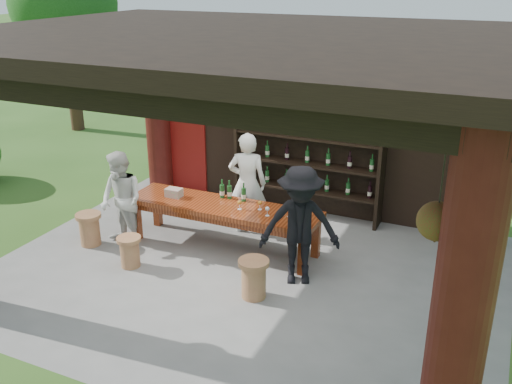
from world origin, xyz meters
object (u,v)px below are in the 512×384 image
at_px(stool_near_right, 254,278).
at_px(guest_man, 300,226).
at_px(stool_near_left, 130,251).
at_px(wine_shelf, 307,152).
at_px(napkin_basket, 174,193).
at_px(host, 247,183).
at_px(stool_far_left, 90,228).
at_px(guest_woman, 122,200).
at_px(tasting_table, 223,212).

xyz_separation_m(stool_near_right, guest_man, (0.41, 0.66, 0.58)).
bearing_deg(stool_near_left, wine_shelf, 59.88).
relative_size(guest_man, napkin_basket, 6.77).
bearing_deg(napkin_basket, host, 37.51).
height_order(stool_far_left, guest_woman, guest_woman).
relative_size(stool_far_left, napkin_basket, 2.10).
xyz_separation_m(wine_shelf, host, (-0.66, -1.12, -0.33)).
xyz_separation_m(tasting_table, guest_man, (1.48, -0.51, 0.25)).
height_order(stool_near_right, stool_far_left, stool_near_right).
relative_size(guest_woman, napkin_basket, 6.11).
bearing_deg(stool_far_left, napkin_basket, 34.82).
bearing_deg(guest_man, stool_far_left, 162.29).
bearing_deg(wine_shelf, guest_man, -72.49).
relative_size(stool_far_left, host, 0.31).
distance_m(wine_shelf, stool_near_left, 3.60).
height_order(stool_near_left, napkin_basket, napkin_basket).
distance_m(host, guest_woman, 2.08).
xyz_separation_m(stool_near_left, guest_woman, (-0.51, 0.55, 0.54)).
height_order(stool_far_left, guest_man, guest_man).
height_order(stool_near_left, host, host).
relative_size(tasting_table, guest_man, 1.81).
distance_m(wine_shelf, stool_far_left, 3.96).
xyz_separation_m(tasting_table, stool_far_left, (-2.04, -0.82, -0.34)).
bearing_deg(host, napkin_basket, 20.92).
relative_size(host, napkin_basket, 6.76).
relative_size(wine_shelf, stool_near_left, 5.63).
xyz_separation_m(guest_woman, guest_man, (3.00, 0.10, 0.09)).
xyz_separation_m(stool_near_left, guest_man, (2.49, 0.65, 0.62)).
bearing_deg(guest_woman, stool_near_right, 6.61).
xyz_separation_m(wine_shelf, napkin_basket, (-1.64, -1.87, -0.39)).
distance_m(stool_near_left, napkin_basket, 1.27).
distance_m(stool_near_right, guest_woman, 2.69).
xyz_separation_m(host, guest_woman, (-1.59, -1.34, -0.08)).
bearing_deg(wine_shelf, stool_near_right, -83.67).
distance_m(tasting_table, guest_man, 1.59).
distance_m(wine_shelf, host, 1.34).
xyz_separation_m(wine_shelf, tasting_table, (-0.74, -1.85, -0.58)).
height_order(tasting_table, stool_near_left, tasting_table).
bearing_deg(guest_man, tasting_table, 138.41).
bearing_deg(stool_near_left, stool_near_right, -0.35).
height_order(wine_shelf, stool_far_left, wine_shelf).
height_order(host, guest_woman, host).
bearing_deg(tasting_table, wine_shelf, 68.20).
distance_m(stool_near_left, stool_near_right, 2.08).
bearing_deg(host, stool_near_left, 43.53).
bearing_deg(stool_near_left, tasting_table, 49.01).
height_order(wine_shelf, host, wine_shelf).
distance_m(tasting_table, guest_woman, 1.64).
xyz_separation_m(stool_near_left, napkin_basket, (0.10, 1.13, 0.56)).
bearing_deg(stool_near_left, host, 60.12).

